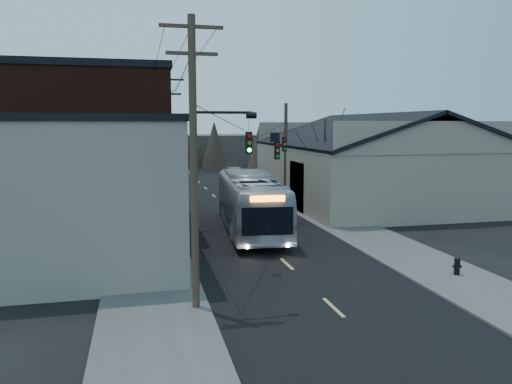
% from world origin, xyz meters
% --- Properties ---
extents(ground, '(160.00, 160.00, 0.00)m').
position_xyz_m(ground, '(0.00, 0.00, 0.00)').
color(ground, black).
rests_on(ground, ground).
extents(road_surface, '(9.00, 110.00, 0.02)m').
position_xyz_m(road_surface, '(0.00, 30.00, 0.01)').
color(road_surface, black).
rests_on(road_surface, ground).
extents(sidewalk_left, '(4.00, 110.00, 0.12)m').
position_xyz_m(sidewalk_left, '(-6.50, 30.00, 0.06)').
color(sidewalk_left, '#474744').
rests_on(sidewalk_left, ground).
extents(sidewalk_right, '(4.00, 110.00, 0.12)m').
position_xyz_m(sidewalk_right, '(6.50, 30.00, 0.06)').
color(sidewalk_right, '#474744').
rests_on(sidewalk_right, ground).
extents(building_clapboard, '(8.00, 8.00, 7.00)m').
position_xyz_m(building_clapboard, '(-9.00, 9.00, 3.50)').
color(building_clapboard, gray).
rests_on(building_clapboard, ground).
extents(building_brick, '(10.00, 12.00, 10.00)m').
position_xyz_m(building_brick, '(-10.00, 20.00, 5.00)').
color(building_brick, black).
rests_on(building_brick, ground).
extents(building_left_far, '(9.00, 14.00, 7.00)m').
position_xyz_m(building_left_far, '(-9.50, 36.00, 3.50)').
color(building_left_far, '#2E2924').
rests_on(building_left_far, ground).
extents(warehouse, '(16.16, 20.60, 7.73)m').
position_xyz_m(warehouse, '(13.00, 25.00, 2.70)').
color(warehouse, '#7B6C59').
rests_on(warehouse, ground).
extents(building_far_left, '(10.00, 12.00, 6.00)m').
position_xyz_m(building_far_left, '(-6.00, 65.00, 3.00)').
color(building_far_left, '#2E2924').
rests_on(building_far_left, ground).
extents(building_far_right, '(12.00, 14.00, 5.00)m').
position_xyz_m(building_far_right, '(7.00, 70.00, 2.50)').
color(building_far_right, '#2E2924').
rests_on(building_far_right, ground).
extents(bare_tree, '(0.40, 0.40, 7.20)m').
position_xyz_m(bare_tree, '(6.50, 20.00, 3.60)').
color(bare_tree, black).
rests_on(bare_tree, ground).
extents(utility_lines, '(11.24, 45.28, 10.50)m').
position_xyz_m(utility_lines, '(-3.11, 24.14, 4.95)').
color(utility_lines, '#382B1E').
rests_on(utility_lines, ground).
extents(bus, '(4.20, 13.38, 3.67)m').
position_xyz_m(bus, '(-0.04, 15.92, 1.83)').
color(bus, '#A9ABB5').
rests_on(bus, ground).
extents(parked_car, '(1.55, 4.15, 1.35)m').
position_xyz_m(parked_car, '(-4.30, 34.36, 0.68)').
color(parked_car, '#ADAFB5').
rests_on(parked_car, ground).
extents(fire_hydrant, '(0.40, 0.28, 0.81)m').
position_xyz_m(fire_hydrant, '(6.79, 4.26, 0.56)').
color(fire_hydrant, black).
rests_on(fire_hydrant, sidewalk_right).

